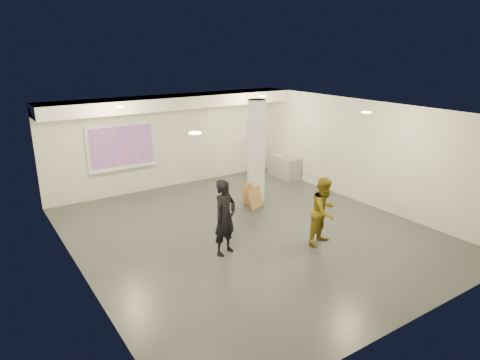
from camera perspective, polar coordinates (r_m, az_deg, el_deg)
floor at (r=10.73m, az=1.19°, el=-6.92°), size 8.00×9.00×0.01m
ceiling at (r=9.89m, az=1.30°, el=9.15°), size 8.00×9.00×0.01m
wall_back at (r=14.02m, az=-9.35°, el=5.14°), size 8.00×0.01×3.00m
wall_front at (r=7.23m, az=22.26°, el=-7.77°), size 8.00×0.01×3.00m
wall_left at (r=8.68m, az=-21.02°, el=-3.43°), size 0.01×9.00×3.00m
wall_right at (r=12.85m, az=16.09°, el=3.57°), size 0.01×9.00×3.00m
soffit_band at (r=13.31m, az=-8.63°, el=10.29°), size 8.00×1.10×0.36m
downlight_nw at (r=11.15m, az=-15.79°, el=9.34°), size 0.22×0.22×0.02m
downlight_ne at (r=13.18m, az=2.97°, el=11.09°), size 0.22×0.22×0.02m
downlight_sw at (r=7.49m, az=-6.01°, el=6.26°), size 0.22×0.22×0.02m
downlight_se at (r=10.27m, az=16.50°, el=8.64°), size 0.22×0.22×0.02m
column at (r=12.47m, az=2.19°, el=3.83°), size 0.52×0.52×3.00m
projection_screen at (r=13.42m, az=-15.50°, el=4.30°), size 2.10×0.13×1.42m
credenza at (r=15.14m, az=5.87°, el=1.79°), size 0.60×1.31×0.75m
papers_stack at (r=15.20m, az=5.41°, el=3.37°), size 0.33×0.37×0.02m
cardboard_back at (r=12.52m, az=1.49°, el=-1.83°), size 0.57×0.24×0.60m
cardboard_front at (r=12.15m, az=2.04°, el=-2.43°), size 0.60×0.41×0.60m
woman at (r=9.36m, az=-2.02°, el=-5.01°), size 0.72×0.58×1.71m
man at (r=10.04m, az=11.16°, el=-4.08°), size 0.90×0.78×1.60m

